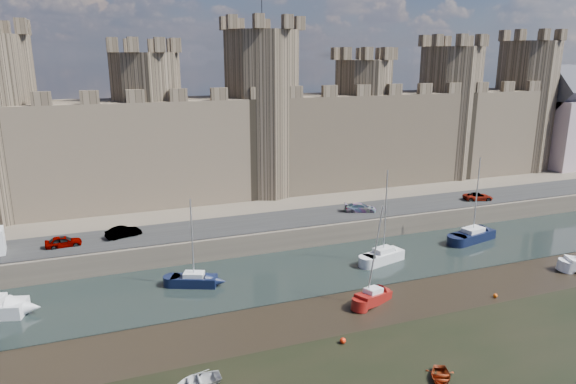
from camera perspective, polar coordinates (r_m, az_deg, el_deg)
name	(u,v)px	position (r m, az deg, el deg)	size (l,w,h in m)	color
water_channel	(315,269)	(55.49, 3.05, -8.55)	(160.00, 12.00, 0.08)	black
quay	(231,183)	(87.62, -6.32, 1.05)	(160.00, 60.00, 2.50)	#4C443A
road	(283,220)	(63.29, -0.52, -3.09)	(160.00, 7.00, 0.10)	black
castle	(246,131)	(74.07, -4.72, 6.77)	(108.50, 11.00, 29.00)	#42382B
car_0	(63,242)	(59.37, -23.69, -5.06)	(1.45, 3.61, 1.23)	gray
car_1	(123,232)	(60.07, -17.81, -4.25)	(1.34, 3.83, 1.26)	gray
car_2	(360,208)	(66.97, 8.03, -1.74)	(1.65, 4.05, 1.18)	gray
car_3	(478,197)	(76.34, 20.35, -0.49)	(1.83, 3.98, 1.11)	gray
sailboat_1	(194,279)	(52.20, -10.39, -9.53)	(4.76, 3.31, 8.89)	black
sailboat_2	(383,255)	(57.88, 10.53, -6.93)	(5.13, 3.02, 10.38)	silver
sailboat_3	(473,235)	(67.19, 19.84, -4.50)	(6.29, 3.55, 10.40)	black
sailboat_4	(373,296)	(48.86, 9.43, -11.30)	(4.27, 3.08, 9.32)	maroon
dinghy_4	(441,377)	(39.74, 16.59, -19.11)	(2.02, 0.58, 2.82)	maroon
dinghy_6	(197,382)	(38.21, -10.08, -20.09)	(2.37, 0.69, 3.32)	silver
buoy_1	(343,341)	(42.58, 6.11, -16.10)	(0.48, 0.48, 0.48)	red
buoy_3	(495,296)	(53.09, 22.03, -10.63)	(0.41, 0.41, 0.41)	#CB4909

